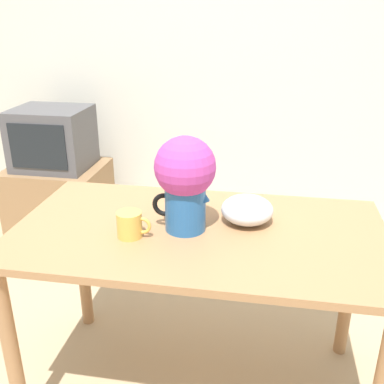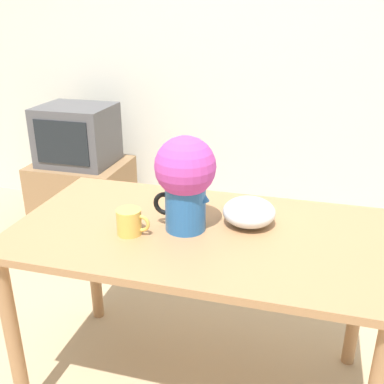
{
  "view_description": "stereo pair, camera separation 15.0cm",
  "coord_description": "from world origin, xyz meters",
  "views": [
    {
      "loc": [
        0.31,
        -1.35,
        1.6
      ],
      "look_at": [
        0.04,
        0.19,
        0.96
      ],
      "focal_mm": 42.0,
      "sensor_mm": 36.0,
      "label": 1
    },
    {
      "loc": [
        0.45,
        -1.32,
        1.6
      ],
      "look_at": [
        0.04,
        0.19,
        0.96
      ],
      "focal_mm": 42.0,
      "sensor_mm": 36.0,
      "label": 2
    }
  ],
  "objects": [
    {
      "name": "tv_stand",
      "position": [
        -1.24,
        1.59,
        0.25
      ],
      "size": [
        0.69,
        0.55,
        0.5
      ],
      "color": "#8E6B47",
      "rests_on": "ground_plane"
    },
    {
      "name": "table",
      "position": [
        0.06,
        0.2,
        0.69
      ],
      "size": [
        1.45,
        0.8,
        0.8
      ],
      "color": "#A3754C",
      "rests_on": "ground_plane"
    },
    {
      "name": "coffee_mug",
      "position": [
        -0.18,
        0.09,
        0.85
      ],
      "size": [
        0.13,
        0.09,
        0.1
      ],
      "color": "gold",
      "rests_on": "table"
    },
    {
      "name": "white_bowl",
      "position": [
        0.24,
        0.29,
        0.85
      ],
      "size": [
        0.21,
        0.21,
        0.11
      ],
      "color": "silver",
      "rests_on": "table"
    },
    {
      "name": "tv_set",
      "position": [
        -1.24,
        1.59,
        0.72
      ],
      "size": [
        0.52,
        0.45,
        0.44
      ],
      "color": "#4C4C51",
      "rests_on": "tv_stand"
    },
    {
      "name": "flower_vase",
      "position": [
        0.01,
        0.19,
        1.01
      ],
      "size": [
        0.25,
        0.23,
        0.37
      ],
      "color": "#235B9E",
      "rests_on": "table"
    },
    {
      "name": "wall_back",
      "position": [
        0.0,
        2.06,
        1.3
      ],
      "size": [
        8.0,
        0.05,
        2.6
      ],
      "color": "silver",
      "rests_on": "ground_plane"
    }
  ]
}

